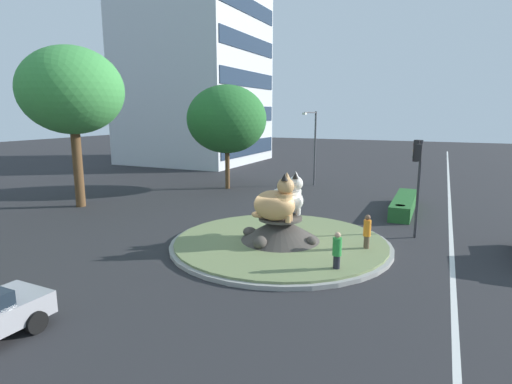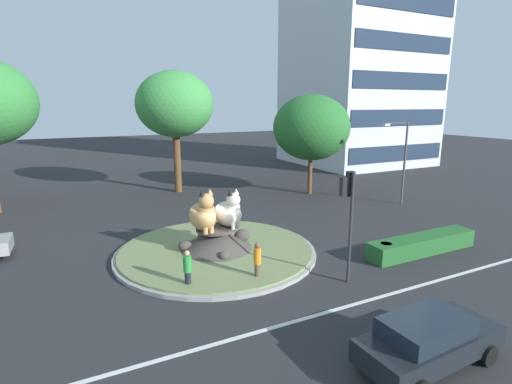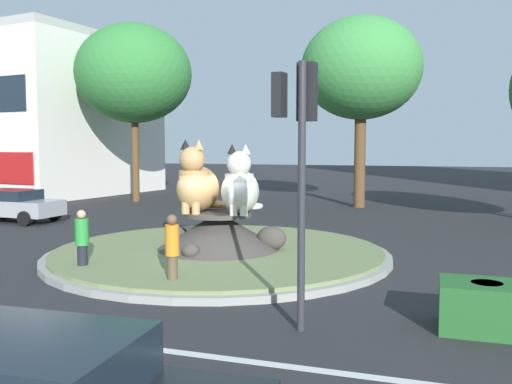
# 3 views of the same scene
# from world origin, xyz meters

# --- Properties ---
(ground_plane) EXTENTS (160.00, 160.00, 0.00)m
(ground_plane) POSITION_xyz_m (0.00, 0.00, 0.00)
(ground_plane) COLOR #28282B
(lane_centreline) EXTENTS (112.00, 0.20, 0.01)m
(lane_centreline) POSITION_xyz_m (0.00, -7.40, 0.00)
(lane_centreline) COLOR silver
(lane_centreline) RESTS_ON ground
(roundabout_island) EXTENTS (10.33, 10.33, 1.38)m
(roundabout_island) POSITION_xyz_m (0.00, 0.01, 0.39)
(roundabout_island) COLOR gray
(roundabout_island) RESTS_ON ground
(cat_statue_calico) EXTENTS (1.43, 2.30, 2.20)m
(cat_statue_calico) POSITION_xyz_m (-0.67, -0.06, 2.19)
(cat_statue_calico) COLOR tan
(cat_statue_calico) RESTS_ON roundabout_island
(cat_statue_white) EXTENTS (1.58, 2.19, 2.06)m
(cat_statue_white) POSITION_xyz_m (0.72, -0.06, 2.13)
(cat_statue_white) COLOR silver
(cat_statue_white) RESTS_ON roundabout_island
(traffic_light_mast) EXTENTS (0.78, 0.47, 4.88)m
(traffic_light_mast) POSITION_xyz_m (3.87, -5.62, 3.58)
(traffic_light_mast) COLOR #2D2D33
(traffic_light_mast) RESTS_ON ground
(office_tower) EXTENTS (14.99, 14.94, 28.19)m
(office_tower) POSITION_xyz_m (27.83, 22.22, 14.09)
(office_tower) COLOR silver
(office_tower) RESTS_ON ground
(clipped_hedge_strip) EXTENTS (6.64, 1.20, 0.90)m
(clipped_hedge_strip) POSITION_xyz_m (9.67, -4.70, 0.45)
(clipped_hedge_strip) COLOR #235B28
(clipped_hedge_strip) RESTS_ON ground
(broadleaf_tree_behind_island) EXTENTS (6.50, 6.50, 10.32)m
(broadleaf_tree_behind_island) POSITION_xyz_m (2.20, 15.14, 7.52)
(broadleaf_tree_behind_island) COLOR brown
(broadleaf_tree_behind_island) RESTS_ON ground
(second_tree_near_tower) EXTENTS (6.40, 6.40, 8.37)m
(second_tree_near_tower) POSITION_xyz_m (12.13, 9.34, 5.65)
(second_tree_near_tower) COLOR brown
(second_tree_near_tower) RESTS_ON ground
(streetlight_arm) EXTENTS (1.98, 0.66, 6.29)m
(streetlight_arm) POSITION_xyz_m (16.34, 3.31, 3.70)
(streetlight_arm) COLOR #4C4C51
(streetlight_arm) RESTS_ON ground
(pedestrian_orange_shirt) EXTENTS (0.33, 0.33, 1.80)m
(pedestrian_orange_shirt) POSITION_xyz_m (0.42, -3.92, 0.97)
(pedestrian_orange_shirt) COLOR brown
(pedestrian_orange_shirt) RESTS_ON ground
(pedestrian_green_shirt) EXTENTS (0.35, 0.35, 1.73)m
(pedestrian_green_shirt) POSITION_xyz_m (-2.50, -3.28, 0.92)
(pedestrian_green_shirt) COLOR black
(pedestrian_green_shirt) RESTS_ON ground
(hatchback_near_shophouse) EXTENTS (4.69, 2.18, 1.56)m
(hatchback_near_shophouse) POSITION_xyz_m (2.46, -11.14, 0.82)
(hatchback_near_shophouse) COLOR black
(hatchback_near_shophouse) RESTS_ON ground
(litter_bin) EXTENTS (0.56, 0.56, 0.90)m
(litter_bin) POSITION_xyz_m (7.16, -4.67, 0.45)
(litter_bin) COLOR #2D4233
(litter_bin) RESTS_ON ground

